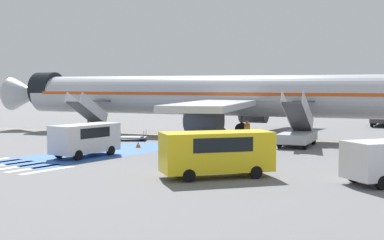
% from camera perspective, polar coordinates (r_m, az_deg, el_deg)
% --- Properties ---
extents(ground_plane, '(600.00, 600.00, 0.00)m').
position_cam_1_polar(ground_plane, '(49.26, 0.93, -1.63)').
color(ground_plane, slate).
extents(apron_leadline_yellow, '(79.74, 17.95, 0.01)m').
position_cam_1_polar(apron_leadline_yellow, '(47.69, 2.24, -1.81)').
color(apron_leadline_yellow, gold).
rests_on(apron_leadline_yellow, ground_plane).
extents(apron_stand_patch_blue, '(5.24, 13.96, 0.01)m').
position_cam_1_polar(apron_stand_patch_blue, '(36.90, -9.85, -3.50)').
color(apron_stand_patch_blue, '#2856A8').
rests_on(apron_stand_patch_blue, ground_plane).
extents(apron_walkway_bar_3, '(0.44, 3.60, 0.01)m').
position_cam_1_polar(apron_walkway_bar_3, '(33.02, -19.11, -4.50)').
color(apron_walkway_bar_3, silver).
rests_on(apron_walkway_bar_3, ground_plane).
extents(apron_walkway_bar_4, '(0.44, 3.60, 0.01)m').
position_cam_1_polar(apron_walkway_bar_4, '(32.05, -17.87, -4.72)').
color(apron_walkway_bar_4, silver).
rests_on(apron_walkway_bar_4, ground_plane).
extents(apron_walkway_bar_5, '(0.44, 3.60, 0.01)m').
position_cam_1_polar(apron_walkway_bar_5, '(31.11, -16.55, -4.95)').
color(apron_walkway_bar_5, silver).
rests_on(apron_walkway_bar_5, ground_plane).
extents(apron_walkway_bar_6, '(0.44, 3.60, 0.01)m').
position_cam_1_polar(apron_walkway_bar_6, '(30.18, -15.15, -5.19)').
color(apron_walkway_bar_6, silver).
rests_on(apron_walkway_bar_6, ground_plane).
extents(airliner, '(46.44, 31.00, 11.02)m').
position_cam_1_polar(airliner, '(47.24, 3.00, 2.60)').
color(airliner, '#B7BCC4').
rests_on(airliner, ground_plane).
extents(boarding_stairs_forward, '(3.19, 5.52, 4.04)m').
position_cam_1_polar(boarding_stairs_forward, '(48.58, -11.09, -0.60)').
color(boarding_stairs_forward, '#ADB2BA').
rests_on(boarding_stairs_forward, ground_plane).
extents(boarding_stairs_aft, '(3.19, 5.52, 4.23)m').
position_cam_1_polar(boarding_stairs_aft, '(41.07, 11.18, -1.35)').
color(boarding_stairs_aft, '#ADB2BA').
rests_on(boarding_stairs_aft, ground_plane).
extents(service_van_0, '(1.94, 4.64, 2.10)m').
position_cam_1_polar(service_van_0, '(35.10, -11.32, -1.82)').
color(service_van_0, silver).
rests_on(service_van_0, ground_plane).
extents(service_van_3, '(5.00, 5.62, 2.29)m').
position_cam_1_polar(service_van_3, '(26.77, 2.66, -3.25)').
color(service_van_3, yellow).
rests_on(service_van_3, ground_plane).
extents(baggage_cart, '(3.00, 2.67, 0.87)m').
position_cam_1_polar(baggage_cart, '(44.84, -6.56, -1.86)').
color(baggage_cart, gray).
rests_on(baggage_cart, ground_plane).
extents(ground_crew_0, '(0.42, 0.49, 1.65)m').
position_cam_1_polar(ground_crew_0, '(45.15, 0.44, -0.92)').
color(ground_crew_0, '#191E38').
rests_on(ground_crew_0, ground_plane).
extents(ground_crew_1, '(0.45, 0.48, 1.80)m').
position_cam_1_polar(ground_crew_1, '(42.88, 5.89, -1.05)').
color(ground_crew_1, black).
rests_on(ground_crew_1, ground_plane).
extents(traffic_cone_0, '(0.41, 0.41, 0.45)m').
position_cam_1_polar(traffic_cone_0, '(39.77, -5.77, -2.61)').
color(traffic_cone_0, orange).
rests_on(traffic_cone_0, ground_plane).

